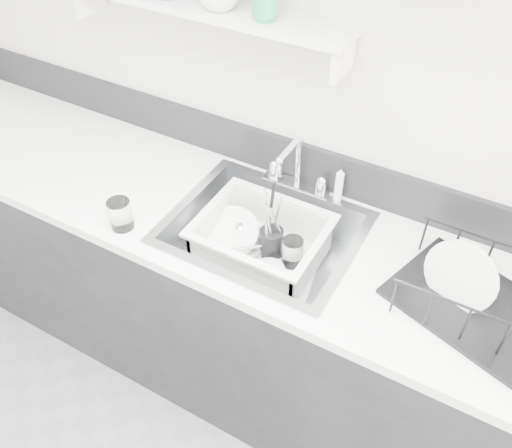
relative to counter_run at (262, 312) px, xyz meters
The scene contains 15 objects.
room_shell 1.47m from the counter_run, 90.00° to the right, with size 3.50×3.00×2.60m.
counter_run is the anchor object (origin of this frame).
backsplash 0.62m from the counter_run, 90.00° to the left, with size 3.20×0.02×0.16m, color black.
sink 0.37m from the counter_run, ahead, with size 0.64×0.52×0.20m, color silver, non-canonical shape.
faucet 0.58m from the counter_run, 90.00° to the left, with size 0.26×0.18×0.23m.
side_sprayer 0.61m from the counter_run, 57.89° to the left, with size 0.03×0.03×0.14m, color silver.
wall_shelf 1.13m from the counter_run, 146.69° to the left, with size 1.00×0.16×0.12m.
wash_tub 0.38m from the counter_run, 136.10° to the left, with size 0.44×0.36×0.17m, color silver, non-canonical shape.
plate_stack 0.36m from the counter_run, behind, with size 0.27×0.26×0.11m.
utensil_cup 0.37m from the counter_run, 77.33° to the left, with size 0.09×0.09×0.29m.
ladle 0.35m from the counter_run, behind, with size 0.25×0.09×0.07m, color silver, non-canonical shape.
tumbler_in_tub 0.38m from the counter_run, 20.85° to the left, with size 0.08×0.08×0.11m, color white.
tumbler_counter 0.70m from the counter_run, 151.72° to the right, with size 0.08×0.08×0.11m, color white.
dish_rack 0.87m from the counter_run, ahead, with size 0.44×0.33×0.15m, color black, non-canonical shape.
bowl_small 0.33m from the counter_run, 45.89° to the right, with size 0.11×0.11×0.03m, color white.
Camera 1 is at (0.63, 0.03, 2.18)m, focal length 38.00 mm.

